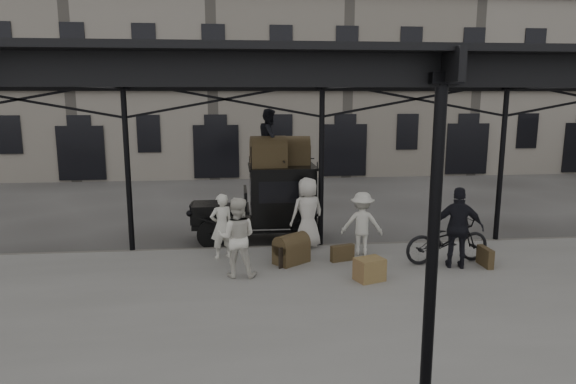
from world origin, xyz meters
name	(u,v)px	position (x,y,z in m)	size (l,w,h in m)	color
ground	(334,275)	(0.00, 0.00, 0.00)	(120.00, 120.00, 0.00)	#383533
platform	(353,307)	(0.00, -2.00, 0.07)	(28.00, 8.00, 0.15)	slate
canopy	(356,71)	(0.00, -1.72, 4.60)	(22.50, 9.00, 4.74)	black
building_frontage	(275,42)	(0.00, 18.00, 7.00)	(64.00, 8.00, 14.00)	slate
taxi	(271,199)	(-1.27, 3.09, 1.20)	(3.65, 1.55, 2.18)	black
porter_left	(222,226)	(-2.63, 1.12, 0.97)	(0.60, 0.39, 1.63)	beige
porter_midleft	(237,237)	(-2.26, -0.23, 1.05)	(0.88, 0.68, 1.80)	beige
porter_centre	(307,213)	(-0.39, 1.80, 1.09)	(0.92, 0.60, 1.89)	beige
porter_official	(458,228)	(2.89, -0.17, 1.11)	(1.13, 0.47, 1.92)	black
porter_right	(362,224)	(0.89, 1.02, 0.96)	(1.05, 0.60, 1.62)	beige
bicycle	(447,240)	(2.80, 0.21, 0.71)	(0.75, 2.14, 1.13)	black
porter_roof	(270,138)	(-1.30, 3.00, 2.98)	(0.78, 0.61, 1.60)	black
steamer_trunk_roof_near	(268,154)	(-1.35, 2.85, 2.54)	(0.98, 0.60, 0.72)	#44341F
steamer_trunk_roof_far	(293,153)	(-0.60, 3.30, 2.52)	(0.93, 0.57, 0.68)	#44341F
steamer_trunk_platform	(291,251)	(-0.95, 0.55, 0.45)	(0.82, 0.50, 0.60)	#44341F
wicker_hamper	(370,269)	(0.63, -0.81, 0.40)	(0.60, 0.45, 0.50)	olive
suitcase_upright	(485,257)	(3.61, -0.15, 0.38)	(0.15, 0.60, 0.45)	#44341F
suitcase_flat	(342,253)	(0.31, 0.56, 0.35)	(0.60, 0.15, 0.40)	#44341F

